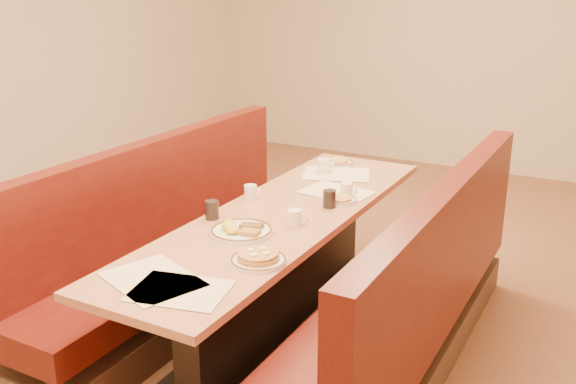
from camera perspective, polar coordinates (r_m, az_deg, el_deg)
The scene contains 18 objects.
ground at distance 3.78m, azimuth -0.54°, elevation -12.65°, with size 8.00×8.00×0.00m, color #9E6647.
diner_table at distance 3.60m, azimuth -0.56°, elevation -7.53°, with size 0.70×2.50×0.75m.
booth_left at distance 3.98m, azimuth -9.83°, elevation -5.38°, with size 0.55×2.50×1.05m.
booth_right at distance 3.35m, azimuth 10.62°, elevation -10.22°, with size 0.55×2.50×1.05m.
placemat_near_left at distance 2.76m, azimuth -11.93°, elevation -7.60°, with size 0.41×0.31×0.00m, color #F8E2C2.
placemat_near_right at distance 2.65m, azimuth -9.60°, elevation -8.63°, with size 0.38×0.29×0.00m, color #F8E2C2.
placemat_far_left at distance 4.16m, azimuth 4.31°, elevation 1.63°, with size 0.42×0.32×0.00m, color #F8E2C2.
placemat_far_right at distance 3.80m, azimuth 4.34°, elevation 0.00°, with size 0.39×0.30×0.00m, color #F8E2C2.
pancake_plate at distance 2.86m, azimuth -2.66°, elevation -5.92°, with size 0.25×0.25×0.06m.
eggs_plate at distance 3.18m, azimuth -4.24°, elevation -3.40°, with size 0.31×0.31×0.06m.
extra_plate_mid at distance 3.64m, azimuth 4.60°, elevation -0.68°, with size 0.20×0.20×0.04m.
extra_plate_far at distance 4.39m, azimuth 4.35°, elevation 2.67°, with size 0.23×0.23×0.05m.
coffee_mug_a at distance 3.28m, azimuth 0.65°, elevation -2.25°, with size 0.11×0.08×0.08m.
coffee_mug_b at distance 3.68m, azimuth -3.31°, elevation 0.04°, with size 0.10×0.07×0.08m.
coffee_mug_c at distance 3.74m, azimuth 5.28°, elevation 0.25°, with size 0.10×0.07×0.08m.
coffee_mug_d at distance 4.17m, azimuth 3.27°, elevation 2.34°, with size 0.12×0.09×0.09m.
soda_tumbler_near at distance 3.38m, azimuth -6.78°, elevation -1.59°, with size 0.07×0.07×0.10m.
soda_tumbler_mid at distance 3.54m, azimuth 3.70°, elevation -0.60°, with size 0.07×0.07×0.10m.
Camera 1 is at (1.59, -2.83, 1.94)m, focal length 40.00 mm.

